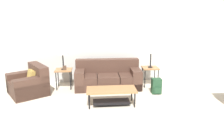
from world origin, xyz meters
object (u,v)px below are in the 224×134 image
(armchair, at_px, (29,84))
(table_lamp_left, at_px, (63,51))
(backpack, at_px, (156,86))
(side_table_right, at_px, (150,70))
(coffee_table, at_px, (111,93))
(side_table_left, at_px, (64,72))
(couch, at_px, (108,78))
(table_lamp_right, at_px, (151,50))

(armchair, height_order, table_lamp_left, table_lamp_left)
(backpack, bearing_deg, side_table_right, 90.86)
(coffee_table, xyz_separation_m, side_table_left, (-1.30, 1.34, 0.21))
(couch, xyz_separation_m, side_table_left, (-1.31, 0.04, 0.21))
(side_table_left, distance_m, backpack, 2.73)
(couch, xyz_separation_m, side_table_right, (1.31, 0.04, 0.21))
(side_table_right, relative_size, table_lamp_left, 0.86)
(couch, bearing_deg, armchair, -171.07)
(coffee_table, bearing_deg, armchair, 156.76)
(table_lamp_left, xyz_separation_m, table_lamp_right, (2.61, 0.00, 0.00))
(side_table_left, xyz_separation_m, backpack, (2.62, -0.68, -0.30))
(armchair, xyz_separation_m, backpack, (3.53, -0.29, -0.08))
(side_table_right, bearing_deg, table_lamp_right, -63.43)
(side_table_right, xyz_separation_m, table_lamp_left, (-2.61, -0.00, 0.62))
(couch, height_order, side_table_right, couch)
(armchair, bearing_deg, couch, 8.93)
(side_table_left, height_order, table_lamp_right, table_lamp_right)
(coffee_table, xyz_separation_m, side_table_right, (1.31, 1.34, 0.21))
(side_table_right, xyz_separation_m, table_lamp_right, (0.00, -0.00, 0.62))
(armchair, xyz_separation_m, side_table_left, (0.91, 0.39, 0.22))
(coffee_table, bearing_deg, table_lamp_left, 134.20)
(couch, bearing_deg, table_lamp_left, 178.15)
(coffee_table, bearing_deg, table_lamp_right, 45.54)
(side_table_right, xyz_separation_m, backpack, (0.01, -0.68, -0.30))
(backpack, bearing_deg, side_table_left, 165.43)
(armchair, height_order, coffee_table, armchair)
(armchair, relative_size, side_table_right, 2.30)
(backpack, bearing_deg, armchair, 175.27)
(couch, distance_m, side_table_left, 1.32)
(coffee_table, relative_size, side_table_left, 2.08)
(coffee_table, distance_m, table_lamp_left, 2.04)
(couch, distance_m, coffee_table, 1.29)
(couch, xyz_separation_m, table_lamp_right, (1.31, 0.04, 0.83))
(table_lamp_right, distance_m, backpack, 1.14)
(armchair, distance_m, backpack, 3.54)
(coffee_table, xyz_separation_m, table_lamp_right, (1.31, 1.34, 0.83))
(armchair, bearing_deg, table_lamp_left, 23.29)
(table_lamp_left, bearing_deg, couch, -1.85)
(coffee_table, bearing_deg, side_table_right, 45.54)
(side_table_left, distance_m, table_lamp_left, 0.62)
(table_lamp_right, bearing_deg, side_table_right, 116.57)
(table_lamp_left, xyz_separation_m, backpack, (2.62, -0.68, -0.92))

